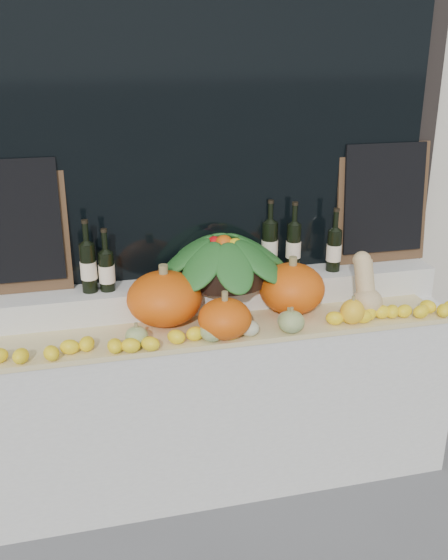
# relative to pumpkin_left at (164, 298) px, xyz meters

# --- Properties ---
(storefront_facade) EXTENTS (7.00, 0.94, 4.50)m
(storefront_facade) POSITION_rel_pumpkin_left_xyz_m (0.27, 0.73, 1.22)
(storefront_facade) COLOR beige
(storefront_facade) RESTS_ON ground
(display_sill) EXTENTS (2.30, 0.55, 0.88)m
(display_sill) POSITION_rel_pumpkin_left_xyz_m (0.27, 0.01, -0.59)
(display_sill) COLOR silver
(display_sill) RESTS_ON ground
(rear_tier) EXTENTS (2.30, 0.25, 0.16)m
(rear_tier) POSITION_rel_pumpkin_left_xyz_m (0.27, 0.16, -0.07)
(rear_tier) COLOR silver
(rear_tier) RESTS_ON display_sill
(straw_bedding) EXTENTS (2.10, 0.32, 0.02)m
(straw_bedding) POSITION_rel_pumpkin_left_xyz_m (0.27, -0.11, -0.14)
(straw_bedding) COLOR tan
(straw_bedding) RESTS_ON display_sill
(pumpkin_left) EXTENTS (0.43, 0.43, 0.25)m
(pumpkin_left) POSITION_rel_pumpkin_left_xyz_m (0.00, 0.00, 0.00)
(pumpkin_left) COLOR #E5590C
(pumpkin_left) RESTS_ON straw_bedding
(pumpkin_right) EXTENTS (0.36, 0.36, 0.24)m
(pumpkin_right) POSITION_rel_pumpkin_left_xyz_m (0.62, -0.02, -0.00)
(pumpkin_right) COLOR #E5590C
(pumpkin_right) RESTS_ON straw_bedding
(pumpkin_center) EXTENTS (0.31, 0.31, 0.18)m
(pumpkin_center) POSITION_rel_pumpkin_left_xyz_m (0.24, -0.21, -0.04)
(pumpkin_center) COLOR #E5590C
(pumpkin_center) RESTS_ON straw_bedding
(butternut_squash) EXTENTS (0.15, 0.21, 0.29)m
(butternut_squash) POSITION_rel_pumpkin_left_xyz_m (0.96, -0.11, -0.00)
(butternut_squash) COLOR #D3B27C
(butternut_squash) RESTS_ON straw_bedding
(decorative_gourds) EXTENTS (1.11, 0.15, 0.14)m
(decorative_gourds) POSITION_rel_pumpkin_left_xyz_m (0.41, -0.22, -0.07)
(decorative_gourds) COLOR #3B6B20
(decorative_gourds) RESTS_ON straw_bedding
(lemon_heap) EXTENTS (2.20, 0.16, 0.06)m
(lemon_heap) POSITION_rel_pumpkin_left_xyz_m (0.27, -0.22, -0.09)
(lemon_heap) COLOR yellow
(lemon_heap) RESTS_ON straw_bedding
(produce_bowl) EXTENTS (0.68, 0.68, 0.24)m
(produce_bowl) POSITION_rel_pumpkin_left_xyz_m (0.32, 0.15, 0.12)
(produce_bowl) COLOR black
(produce_bowl) RESTS_ON rear_tier
(wine_bottle_far_left) EXTENTS (0.08, 0.08, 0.35)m
(wine_bottle_far_left) POSITION_rel_pumpkin_left_xyz_m (-0.33, 0.14, 0.13)
(wine_bottle_far_left) COLOR black
(wine_bottle_far_left) RESTS_ON rear_tier
(wine_bottle_near_left) EXTENTS (0.08, 0.08, 0.30)m
(wine_bottle_near_left) POSITION_rel_pumpkin_left_xyz_m (-0.25, 0.14, 0.11)
(wine_bottle_near_left) COLOR black
(wine_bottle_near_left) RESTS_ON rear_tier
(wine_bottle_tall) EXTENTS (0.08, 0.08, 0.36)m
(wine_bottle_tall) POSITION_rel_pumpkin_left_xyz_m (0.58, 0.23, 0.14)
(wine_bottle_tall) COLOR black
(wine_bottle_tall) RESTS_ON rear_tier
(wine_bottle_near_right) EXTENTS (0.08, 0.08, 0.36)m
(wine_bottle_near_right) POSITION_rel_pumpkin_left_xyz_m (0.69, 0.19, 0.14)
(wine_bottle_near_right) COLOR black
(wine_bottle_near_right) RESTS_ON rear_tier
(wine_bottle_far_right) EXTENTS (0.08, 0.08, 0.33)m
(wine_bottle_far_right) POSITION_rel_pumpkin_left_xyz_m (0.89, 0.14, 0.12)
(wine_bottle_far_right) COLOR black
(wine_bottle_far_right) RESTS_ON rear_tier
(chalkboard_left) EXTENTS (0.50, 0.09, 0.62)m
(chalkboard_left) POSITION_rel_pumpkin_left_xyz_m (-0.65, 0.22, 0.33)
(chalkboard_left) COLOR #4C331E
(chalkboard_left) RESTS_ON rear_tier
(chalkboard_right) EXTENTS (0.50, 0.09, 0.62)m
(chalkboard_right) POSITION_rel_pumpkin_left_xyz_m (1.19, 0.22, 0.33)
(chalkboard_right) COLOR #4C331E
(chalkboard_right) RESTS_ON rear_tier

